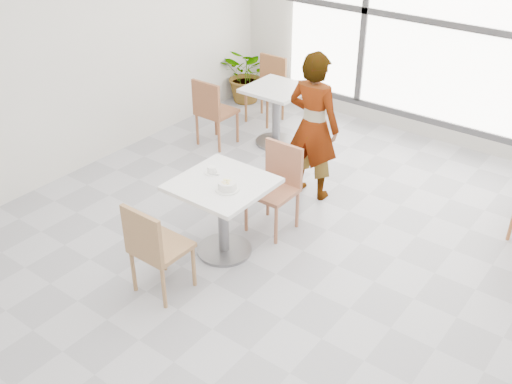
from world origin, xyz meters
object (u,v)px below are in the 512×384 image
Objects in this scene: bg_table_left at (276,107)px; bg_chair_left_near at (212,109)px; chair_far at (277,182)px; plant_left at (248,75)px; bg_chair_left_far at (268,84)px; main_table at (223,204)px; person at (313,126)px; oatmeal_bowl at (227,186)px; coffee_cup at (212,170)px; chair_near at (154,245)px.

bg_table_left is 0.79m from bg_chair_left_near.
chair_far is 1.88m from bg_table_left.
plant_left is (-1.14, 0.88, -0.08)m from bg_table_left.
bg_chair_left_far is 0.69m from plant_left.
chair_far is at bearing 149.70° from bg_chair_left_near.
main_table is at bearing -66.08° from bg_table_left.
main_table is 0.50× the size of person.
coffee_cup is (-0.30, 0.14, -0.01)m from oatmeal_bowl.
bg_chair_left_far reaches higher than main_table.
bg_chair_left_near is (-1.68, 1.72, -0.29)m from oatmeal_bowl.
bg_table_left is (-0.97, 2.18, -0.04)m from main_table.
person reaches higher than chair_far.
bg_chair_left_near is 1.07× the size of plant_left.
bg_chair_left_far is at bearing 120.03° from oatmeal_bowl.
bg_table_left is 0.86× the size of bg_chair_left_far.
plant_left is at bearing 142.29° from bg_table_left.
main_table is 3.72m from plant_left.
plant_left reaches higher than main_table.
main_table is 0.31m from oatmeal_bowl.
bg_table_left is 1.44m from plant_left.
plant_left is (-2.24, 2.40, -0.09)m from chair_far.
person is at bearing 171.25° from bg_chair_left_near.
chair_near is 4.37m from plant_left.
chair_near is 2.22m from person.
bg_table_left is 0.77m from bg_chair_left_far.
main_table and bg_table_left have the same top height.
chair_far is at bearing 78.68° from main_table.
coffee_cup is 0.10× the size of person.
bg_chair_left_near is at bearing 133.36° from main_table.
chair_far is at bearing -54.12° from bg_table_left.
coffee_cup is 2.99m from bg_chair_left_far.
chair_far is 0.80m from person.
plant_left is at bearing 125.41° from oatmeal_bowl.
main_table is 1.43m from person.
plant_left is (-2.23, 3.13, -0.39)m from oatmeal_bowl.
plant_left is at bearing 133.00° from chair_far.
bg_chair_left_far is at bearing -92.69° from bg_chair_left_near.
oatmeal_bowl reaches higher than coffee_cup.
person is (-0.07, 0.74, 0.30)m from chair_far.
chair_near is 3.82m from bg_chair_left_far.
bg_chair_left_near is 1.52m from plant_left.
coffee_cup is at bearing 78.41° from person.
bg_chair_left_far is (-0.54, 0.56, 0.01)m from bg_table_left.
coffee_cup is 2.11m from bg_chair_left_near.
chair_near is 0.92m from coffee_cup.
chair_near and bg_chair_left_far have the same top height.
coffee_cup is (-0.11, 0.87, 0.28)m from chair_near.
oatmeal_bowl is at bearing -64.21° from bg_table_left.
bg_chair_left_near and bg_chair_left_far have the same top height.
chair_far is 2.65m from bg_chair_left_far.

